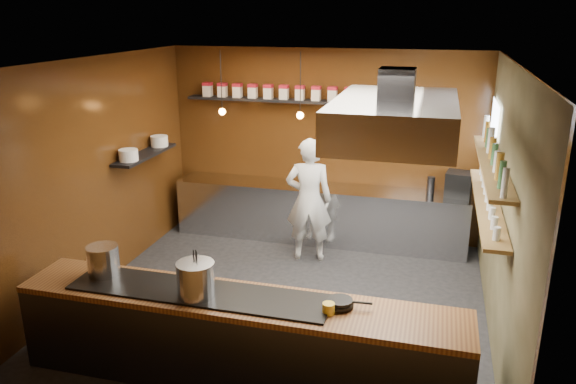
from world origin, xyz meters
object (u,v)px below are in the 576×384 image
(stockpot_large, at_px, (103,260))
(extractor_hood, at_px, (395,118))
(stockpot_small, at_px, (196,279))
(chef, at_px, (309,200))
(espresso_machine, at_px, (459,184))

(stockpot_large, bearing_deg, extractor_hood, 21.81)
(stockpot_small, relative_size, chef, 0.20)
(stockpot_small, bearing_deg, chef, 82.96)
(espresso_machine, distance_m, chef, 2.25)
(stockpot_large, height_order, stockpot_small, stockpot_small)
(stockpot_small, xyz_separation_m, espresso_machine, (2.48, 3.93, -0.03))
(espresso_machine, relative_size, chef, 0.20)
(extractor_hood, relative_size, stockpot_large, 6.21)
(chef, bearing_deg, extractor_hood, 115.16)
(stockpot_small, xyz_separation_m, chef, (0.38, 3.11, -0.19))
(extractor_hood, distance_m, stockpot_small, 2.53)
(espresso_machine, bearing_deg, stockpot_small, -113.91)
(espresso_machine, height_order, chef, chef)
(extractor_hood, bearing_deg, stockpot_large, -158.19)
(espresso_machine, bearing_deg, extractor_hood, -98.48)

